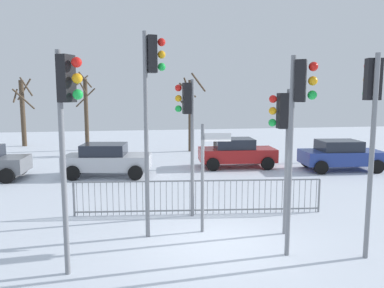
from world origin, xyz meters
name	(u,v)px	position (x,y,z in m)	size (l,w,h in m)	color
ground_plane	(216,242)	(0.00, 0.00, 0.00)	(60.00, 60.00, 0.00)	silver
traffic_light_foreground_right	(372,110)	(3.15, -1.32, 3.33)	(0.36, 0.56, 4.54)	slate
traffic_light_rear_right	(282,129)	(1.77, 0.25, 2.79)	(0.57, 0.34, 3.81)	slate
traffic_light_rear_left	(187,117)	(-0.39, 2.10, 3.01)	(0.57, 0.33, 4.11)	slate
traffic_light_mid_left	(151,89)	(-1.54, 0.68, 3.79)	(0.57, 0.35, 5.20)	slate
traffic_light_mid_right	(298,111)	(1.55, -1.10, 3.30)	(0.51, 0.42, 4.51)	slate
traffic_light_foreground_left	(67,113)	(-3.28, -1.19, 3.31)	(0.52, 0.42, 4.52)	slate
direction_sign_post	(205,172)	(-0.14, 0.74, 1.64)	(0.79, 0.14, 2.91)	slate
pedestrian_guard_railing	(199,197)	(-0.03, 2.23, 0.55)	(7.58, 0.95, 1.07)	slate
car_silver_far	(107,159)	(-3.09, 8.28, 0.77)	(4.01, 2.41, 1.47)	#B2B5BA
car_red_near	(236,152)	(3.26, 9.30, 0.77)	(3.93, 2.19, 1.47)	maroon
car_blue_mid	(340,155)	(8.05, 7.69, 0.77)	(3.95, 2.25, 1.47)	navy
bare_tree_left	(86,111)	(-4.83, 16.71, 2.60)	(1.34, 1.50, 5.20)	#473828
bare_tree_centre	(23,110)	(-9.44, 19.42, 2.55)	(1.45, 1.56, 4.86)	#473828
bare_tree_right	(191,113)	(1.89, 14.97, 2.50)	(1.79, 1.24, 5.00)	#473828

